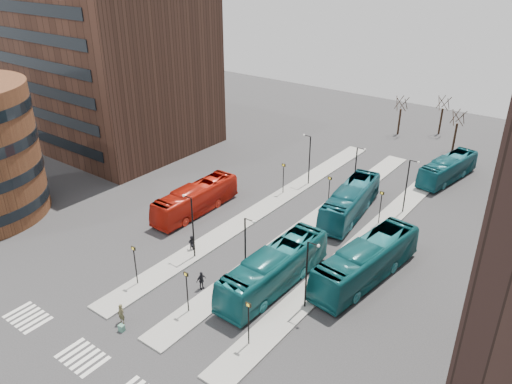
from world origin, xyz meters
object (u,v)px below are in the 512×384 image
Objects in this scene: red_bus at (196,199)px; commuter_b at (201,280)px; suitcase at (122,328)px; traveller at (121,314)px; commuter_a at (192,243)px; commuter_c at (255,269)px; teal_bus_a at (274,269)px; teal_bus_d at (448,169)px; teal_bus_c at (366,261)px; teal_bus_b at (350,201)px.

red_bus reaches higher than commuter_b.
traveller reaches higher than suitcase.
traveller reaches higher than commuter_a.
red_bus is 6.14× the size of commuter_c.
commuter_b is (1.94, 6.84, -0.02)m from traveller.
teal_bus_a is at bearing 166.45° from commuter_a.
commuter_b is (-9.20, -34.60, -0.67)m from teal_bus_d.
teal_bus_d is 42.92m from traveller.
teal_bus_c is at bearing -0.68° from red_bus.
teal_bus_d is at bearing -167.64° from commuter_c.
teal_bus_a reaches higher than teal_bus_b.
teal_bus_d is at bearing -3.24° from commuter_b.
suitcase is at bearing 5.43° from commuter_c.
teal_bus_a is 7.38× the size of traveller.
commuter_c is (3.92, 11.40, 0.65)m from suitcase.
teal_bus_c is 20.55m from traveller.
suitcase is 43.35m from teal_bus_d.
teal_bus_a is 15.25m from teal_bus_b.
teal_bus_d is at bearing 63.28° from teal_bus_b.
teal_bus_d reaches higher than traveller.
commuter_a is at bearing -127.00° from teal_bus_b.
traveller is at bearing 90.85° from commuter_a.
teal_bus_c reaches higher than commuter_b.
teal_bus_b is at bearing 34.50° from red_bus.
traveller is at bearing 175.85° from commuter_b.
red_bus is at bearing 159.30° from teal_bus_a.
teal_bus_b reaches higher than commuter_a.
teal_bus_d is 6.51× the size of commuter_b.
commuter_c is (-1.18, -15.25, -0.74)m from teal_bus_b.
suitcase is 0.32× the size of traveller.
suitcase is 0.05× the size of teal_bus_b.
traveller is (-5.79, -26.04, -0.81)m from teal_bus_b.
teal_bus_d is 31.35m from commuter_c.
red_bus is at bearing -173.17° from teal_bus_c.
teal_bus_a is 6.18m from commuter_b.
teal_bus_c reaches higher than commuter_c.
teal_bus_b is 11.56m from teal_bus_c.
suitcase is 19.20m from red_bus.
commuter_b is at bearing 69.65° from traveller.
commuter_b is (1.25, 7.45, 0.56)m from suitcase.
red_bus reaches higher than commuter_c.
teal_bus_c is 8.21× the size of commuter_a.
teal_bus_b reaches higher than commuter_b.
teal_bus_c is at bearing -35.34° from commuter_b.
teal_bus_a is 8.01m from teal_bus_c.
teal_bus_b is (5.10, 26.66, 1.39)m from suitcase.
commuter_c is (-1.98, -0.03, -0.82)m from teal_bus_a.
teal_bus_c reaches higher than teal_bus_a.
traveller is at bearing -95.66° from teal_bus_d.
commuter_a is (-2.86, 10.72, -0.07)m from traveller.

